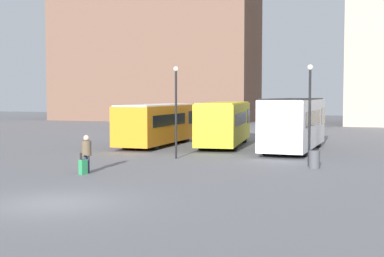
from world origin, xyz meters
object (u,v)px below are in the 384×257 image
object	(u,v)px
bus_1	(225,122)
trash_bin	(314,159)
traveler	(86,150)
lamp_post_0	(176,104)
bus_2	(294,123)
suitcase	(83,167)
lamp_post_1	(310,106)
bus_0	(158,123)

from	to	relation	value
bus_1	trash_bin	size ratio (longest dim) A/B	11.47
traveler	lamp_post_0	world-z (taller)	lamp_post_0
traveler	trash_bin	world-z (taller)	traveler
bus_2	trash_bin	world-z (taller)	bus_2
suitcase	lamp_post_1	size ratio (longest dim) A/B	0.19
suitcase	bus_0	bearing A→B (deg)	25.04
trash_bin	traveler	bearing A→B (deg)	-152.71
bus_1	lamp_post_1	size ratio (longest dim) A/B	1.96
bus_0	lamp_post_1	distance (m)	13.76
suitcase	lamp_post_0	xyz separation A→B (m)	(1.73, 6.87, 2.68)
bus_0	bus_2	distance (m)	9.55
lamp_post_0	trash_bin	world-z (taller)	lamp_post_0
lamp_post_0	lamp_post_1	bearing A→B (deg)	-6.49
traveler	suitcase	distance (m)	0.85
bus_2	traveler	xyz separation A→B (m)	(-7.36, -12.61, -0.77)
bus_1	bus_0	bearing A→B (deg)	96.17
bus_1	lamp_post_0	distance (m)	8.07
bus_2	lamp_post_1	world-z (taller)	lamp_post_1
bus_0	traveler	world-z (taller)	bus_0
bus_1	bus_2	bearing A→B (deg)	-116.28
bus_1	bus_2	distance (m)	5.30
bus_2	lamp_post_1	size ratio (longest dim) A/B	1.90
lamp_post_0	lamp_post_1	world-z (taller)	lamp_post_0
suitcase	lamp_post_0	size ratio (longest dim) A/B	0.19
lamp_post_1	trash_bin	xyz separation A→B (m)	(0.33, -0.64, -2.55)
bus_2	trash_bin	size ratio (longest dim) A/B	11.12
bus_2	traveler	bearing A→B (deg)	150.95
traveler	trash_bin	distance (m)	10.70
bus_2	bus_0	bearing A→B (deg)	87.60
bus_1	trash_bin	xyz separation A→B (m)	(7.15, -9.41, -1.21)
suitcase	trash_bin	bearing A→B (deg)	-44.49
traveler	bus_1	bearing A→B (deg)	6.27
trash_bin	lamp_post_1	bearing A→B (deg)	117.11
bus_2	trash_bin	xyz separation A→B (m)	(2.14, -7.71, -1.35)
bus_2	traveler	distance (m)	14.62
traveler	suitcase	xyz separation A→B (m)	(0.12, -0.50, -0.67)
traveler	lamp_post_1	size ratio (longest dim) A/B	0.34
bus_1	bus_2	size ratio (longest dim) A/B	1.03
bus_0	traveler	xyz separation A→B (m)	(2.17, -13.21, -0.54)
bus_0	bus_2	bearing A→B (deg)	-94.51
traveler	trash_bin	xyz separation A→B (m)	(9.49, 4.90, -0.59)
bus_0	lamp_post_0	xyz separation A→B (m)	(4.01, -6.84, 1.47)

